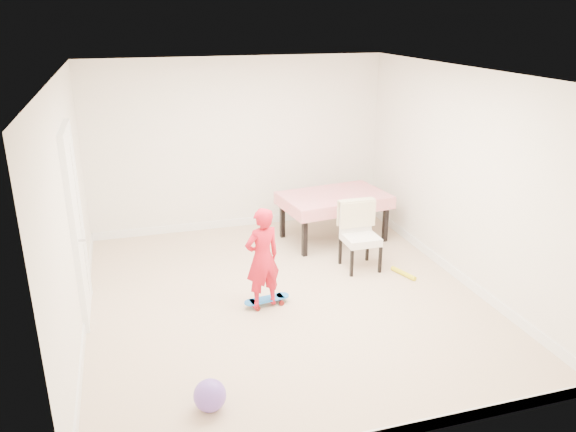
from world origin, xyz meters
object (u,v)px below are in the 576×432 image
object	(u,v)px
dining_chair	(361,237)
skateboard	(267,302)
balloon	(210,395)
child	(262,261)
dining_table	(334,217)

from	to	relation	value
dining_chair	skateboard	bearing A→B (deg)	-156.77
skateboard	balloon	distance (m)	1.86
child	balloon	size ratio (longest dim) A/B	4.19
skateboard	child	distance (m)	0.55
dining_chair	child	world-z (taller)	child
dining_table	skateboard	xyz separation A→B (m)	(-1.45, -1.66, -0.31)
child	balloon	world-z (taller)	child
dining_chair	child	size ratio (longest dim) A/B	0.77
child	dining_table	bearing A→B (deg)	-147.70
skateboard	child	xyz separation A→B (m)	(-0.06, -0.05, 0.55)
dining_table	skateboard	size ratio (longest dim) A/B	2.74
dining_table	balloon	world-z (taller)	dining_table
child	dining_chair	bearing A→B (deg)	-172.20
dining_chair	dining_table	bearing A→B (deg)	88.42
dining_table	child	xyz separation A→B (m)	(-1.50, -1.71, 0.24)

